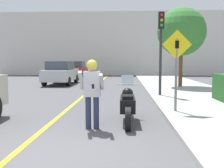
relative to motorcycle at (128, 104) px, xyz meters
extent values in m
plane|color=#4C4C4F|center=(-1.50, -2.55, -0.49)|extent=(80.00, 80.00, 0.00)
cube|color=yellow|center=(-2.10, 3.45, -0.49)|extent=(0.12, 36.00, 0.01)
cube|color=beige|center=(-1.50, 23.45, 3.26)|extent=(28.00, 1.20, 7.51)
cylinder|color=black|center=(0.00, -0.88, -0.20)|extent=(0.14, 0.58, 0.58)
cylinder|color=black|center=(0.00, 0.86, -0.20)|extent=(0.14, 0.58, 0.58)
cube|color=black|center=(0.00, -0.01, 0.03)|extent=(0.40, 1.20, 0.36)
sphere|color=black|center=(0.00, 0.15, 0.29)|extent=(0.32, 0.32, 0.32)
cube|color=black|center=(0.00, -0.28, 0.25)|extent=(0.28, 0.48, 0.10)
cylinder|color=silver|center=(0.00, 0.59, 0.51)|extent=(0.62, 0.03, 0.03)
cube|color=silver|center=(0.00, 0.66, 0.63)|extent=(0.36, 0.12, 0.31)
cylinder|color=#282D4C|center=(-0.99, -0.76, -0.08)|extent=(0.14, 0.14, 0.82)
cylinder|color=#282D4C|center=(-0.79, -0.76, -0.08)|extent=(0.14, 0.14, 0.82)
cube|color=#B7B7BC|center=(-0.89, -0.76, 0.64)|extent=(0.40, 0.22, 0.63)
cylinder|color=#B7B7BC|center=(-1.14, -0.86, 0.73)|extent=(0.09, 0.38, 0.49)
cylinder|color=#B7B7BC|center=(-0.64, -0.88, 0.70)|extent=(0.09, 0.44, 0.44)
sphere|color=tan|center=(-0.89, -0.76, 1.05)|extent=(0.23, 0.23, 0.23)
sphere|color=gold|center=(-0.89, -0.76, 1.10)|extent=(0.27, 0.27, 0.27)
cube|color=black|center=(-0.83, -1.04, 0.61)|extent=(0.06, 0.05, 0.11)
cylinder|color=slate|center=(1.53, 1.06, 0.76)|extent=(0.08, 0.08, 2.28)
cube|color=yellow|center=(1.53, 1.04, 1.71)|extent=(0.91, 0.02, 0.91)
cube|color=black|center=(1.53, 1.02, 1.71)|extent=(0.12, 0.01, 0.24)
cylinder|color=#2D2D30|center=(1.56, 4.80, 1.52)|extent=(0.12, 0.12, 3.80)
cube|color=black|center=(1.56, 4.78, 3.04)|extent=(0.26, 0.22, 0.76)
sphere|color=red|center=(1.56, 4.66, 3.26)|extent=(0.14, 0.14, 0.14)
sphere|color=gold|center=(1.56, 4.66, 3.04)|extent=(0.14, 0.14, 0.14)
sphere|color=green|center=(1.56, 4.66, 2.82)|extent=(0.14, 0.14, 0.14)
cylinder|color=brown|center=(3.36, 8.84, 0.79)|extent=(0.24, 0.24, 2.34)
sphere|color=#387A33|center=(3.36, 8.84, 2.99)|extent=(2.94, 2.94, 2.94)
cylinder|color=black|center=(-5.55, 12.31, -0.17)|extent=(0.22, 0.64, 0.64)
cylinder|color=black|center=(-3.90, 12.31, -0.17)|extent=(0.22, 0.64, 0.64)
cylinder|color=black|center=(-5.55, 9.71, -0.17)|extent=(0.22, 0.64, 0.64)
cylinder|color=black|center=(-3.90, 9.71, -0.17)|extent=(0.22, 0.64, 0.64)
cube|color=silver|center=(-4.72, 11.01, 0.21)|extent=(1.80, 4.20, 0.76)
cube|color=#38424C|center=(-4.72, 10.84, 0.89)|extent=(1.58, 2.18, 0.60)
cylinder|color=black|center=(-5.75, 18.70, -0.17)|extent=(0.22, 0.64, 0.64)
cylinder|color=black|center=(-4.09, 18.70, -0.17)|extent=(0.22, 0.64, 0.64)
cylinder|color=black|center=(-5.75, 16.09, -0.17)|extent=(0.22, 0.64, 0.64)
cylinder|color=black|center=(-4.09, 16.09, -0.17)|extent=(0.22, 0.64, 0.64)
cube|color=#B21E19|center=(-4.92, 17.39, 0.21)|extent=(1.80, 4.20, 0.76)
cube|color=#38424C|center=(-4.92, 17.23, 0.89)|extent=(1.58, 2.18, 0.60)
camera|label=1|loc=(-0.07, -6.86, 1.20)|focal=40.00mm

